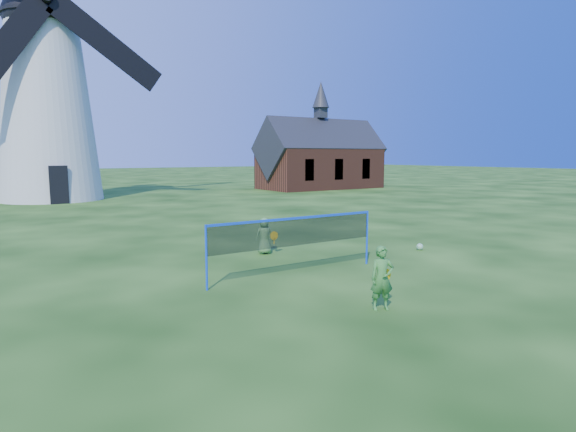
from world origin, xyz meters
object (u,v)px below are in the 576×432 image
at_px(windmill, 47,97).
at_px(badminton_net, 295,233).
at_px(chapel, 320,159).
at_px(player_boy, 265,236).
at_px(player_girl, 382,278).
at_px(play_ball, 420,247).

distance_m(windmill, badminton_net, 27.77).
bearing_deg(chapel, player_boy, -130.40).
height_order(badminton_net, player_girl, badminton_net).
height_order(windmill, badminton_net, windmill).
relative_size(badminton_net, player_girl, 3.83).
height_order(windmill, player_boy, windmill).
height_order(player_boy, play_ball, player_boy).
distance_m(player_girl, player_boy, 6.19).
bearing_deg(windmill, play_ball, -73.75).
bearing_deg(windmill, player_girl, -85.76).
height_order(player_girl, player_boy, player_girl).
bearing_deg(play_ball, chapel, 59.28).
bearing_deg(player_girl, player_boy, 106.91).
xyz_separation_m(chapel, badminton_net, (-20.65, -26.24, -1.66)).
bearing_deg(chapel, badminton_net, -128.20).
relative_size(windmill, play_ball, 92.26).
xyz_separation_m(player_girl, player_boy, (0.84, 6.13, -0.08)).
xyz_separation_m(chapel, player_girl, (-20.74, -29.51, -2.14)).
distance_m(chapel, play_ball, 30.01).
distance_m(windmill, play_ball, 28.45).
xyz_separation_m(badminton_net, player_girl, (-0.09, -3.27, -0.48)).
bearing_deg(windmill, player_boy, -82.71).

